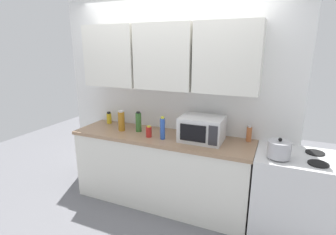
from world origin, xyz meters
name	(u,v)px	position (x,y,z in m)	size (l,w,h in m)	color
ground_plane	(134,235)	(0.00, -1.00, 0.00)	(8.00, 8.00, 0.00)	slate
wall_back_with_cabinets	(169,78)	(0.00, -0.07, 1.57)	(3.08, 0.38, 2.60)	white
counter_run	(161,169)	(0.00, -0.30, 0.45)	(2.21, 0.63, 0.90)	white
stove_range	(291,196)	(1.49, -0.32, 0.45)	(0.76, 0.64, 0.91)	silver
kettle	(279,149)	(1.32, -0.46, 0.99)	(0.21, 0.21, 0.20)	#B2B2B7
microwave	(202,129)	(0.50, -0.28, 1.04)	(0.48, 0.37, 0.28)	silver
bottle_white_jar	(121,119)	(-0.70, -0.11, 0.98)	(0.07, 0.07, 0.17)	white
bottle_green_oil	(139,122)	(-0.32, -0.27, 1.02)	(0.07, 0.07, 0.26)	#386B2D
bottle_spice_jar	(249,134)	(1.00, -0.09, 0.99)	(0.06, 0.06, 0.19)	#BC6638
bottle_red_sauce	(149,132)	(-0.11, -0.41, 0.96)	(0.07, 0.07, 0.14)	red
bottle_yellow_mustard	(109,118)	(-0.89, -0.11, 0.98)	(0.07, 0.07, 0.16)	gold
bottle_blue_cleaner	(163,128)	(0.07, -0.41, 1.03)	(0.06, 0.06, 0.27)	#2D56B7
bottle_amber_vinegar	(121,121)	(-0.54, -0.33, 1.03)	(0.08, 0.08, 0.26)	#AD701E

